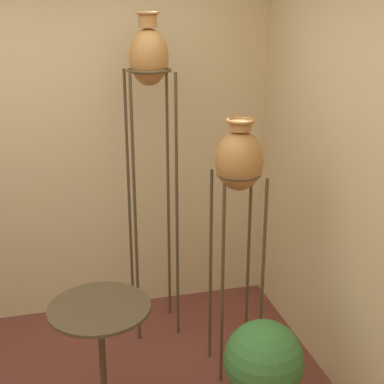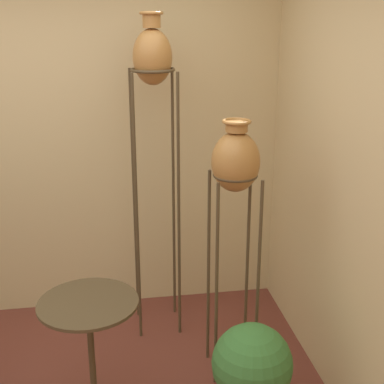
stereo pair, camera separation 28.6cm
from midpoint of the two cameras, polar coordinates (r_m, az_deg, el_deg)
wall_back at (r=3.95m, az=-12.56°, el=5.66°), size 7.30×0.06×2.70m
vase_stand_tall at (r=3.48m, az=-1.81°, el=12.59°), size 0.30×0.30×2.21m
vase_stand_medium at (r=3.09m, az=7.31°, el=2.45°), size 0.28×0.28×1.64m
side_table at (r=3.01m, az=-8.05°, el=-14.96°), size 0.54×0.54×0.76m
potted_plant at (r=3.11m, az=9.15°, el=-18.69°), size 0.44×0.44×0.62m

